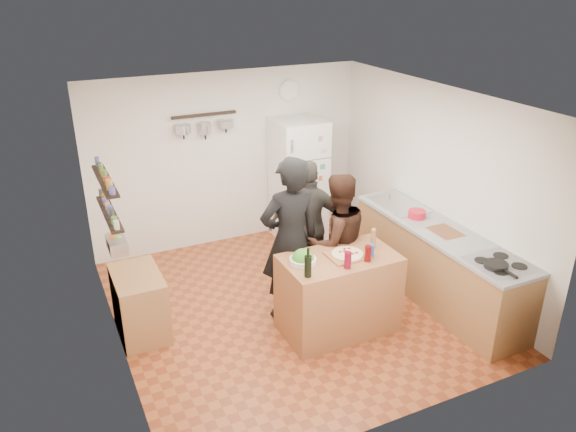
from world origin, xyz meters
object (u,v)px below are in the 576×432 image
skillet (496,265)px  red_bowl (417,214)px  salad_bowl (303,261)px  person_center (336,242)px  counter_run (437,264)px  wall_clock (289,91)px  fridge (298,180)px  side_table (140,304)px  person_back (309,226)px  wine_bottle (308,266)px  prep_island (338,293)px  pepper_mill (373,240)px  salt_canister (370,250)px  person_left (290,240)px

skillet → red_bowl: 1.39m
salad_bowl → person_center: person_center is taller
person_center → counter_run: 1.32m
person_center → wall_clock: wall_clock is taller
fridge → side_table: size_ratio=2.25×
skillet → counter_run: bearing=84.2°
person_back → person_center: bearing=126.4°
wine_bottle → fridge: (1.18, 2.61, -0.12)m
fridge → side_table: fridge is taller
wine_bottle → wall_clock: bearing=68.1°
person_back → prep_island: bearing=109.0°
counter_run → red_bowl: red_bowl is taller
wine_bottle → wall_clock: wall_clock is taller
pepper_mill → fridge: 2.35m
salad_bowl → skillet: bearing=-28.4°
salad_bowl → red_bowl: 1.85m
salad_bowl → person_center: size_ratio=0.17×
red_bowl → wall_clock: (-0.70, 2.23, 1.18)m
prep_island → counter_run: bearing=3.4°
salad_bowl → pepper_mill: (0.87, 0.00, 0.06)m
salad_bowl → wine_bottle: (-0.08, -0.27, 0.08)m
salt_canister → person_left: bearing=137.9°
side_table → salad_bowl: bearing=-27.6°
skillet → salad_bowl: bearing=151.6°
salad_bowl → counter_run: 1.92m
prep_island → skillet: skillet is taller
wine_bottle → person_back: 1.38m
salad_bowl → red_bowl: bearing=13.7°
red_bowl → salad_bowl: bearing=-166.3°
prep_island → person_back: 1.07m
wine_bottle → counter_run: bearing=9.0°
salad_bowl → fridge: (1.10, 2.34, -0.04)m
counter_run → person_left: bearing=167.6°
person_back → wall_clock: wall_clock is taller
prep_island → salt_canister: 0.62m
person_center → skillet: size_ratio=6.76×
red_bowl → fridge: 2.02m
counter_run → red_bowl: size_ratio=12.11×
fridge → wall_clock: wall_clock is taller
pepper_mill → person_left: size_ratio=0.09×
salad_bowl → person_back: person_back is taller
salad_bowl → wine_bottle: bearing=-106.5°
salad_bowl → salt_canister: (0.72, -0.17, 0.04)m
salad_bowl → side_table: size_ratio=0.36×
person_left → side_table: 1.80m
prep_island → person_center: 0.64m
salad_bowl → skillet: (1.75, -0.95, 0.01)m
counter_run → fridge: size_ratio=1.46×
salt_canister → skillet: salt_canister is taller
person_center → fridge: size_ratio=0.93×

